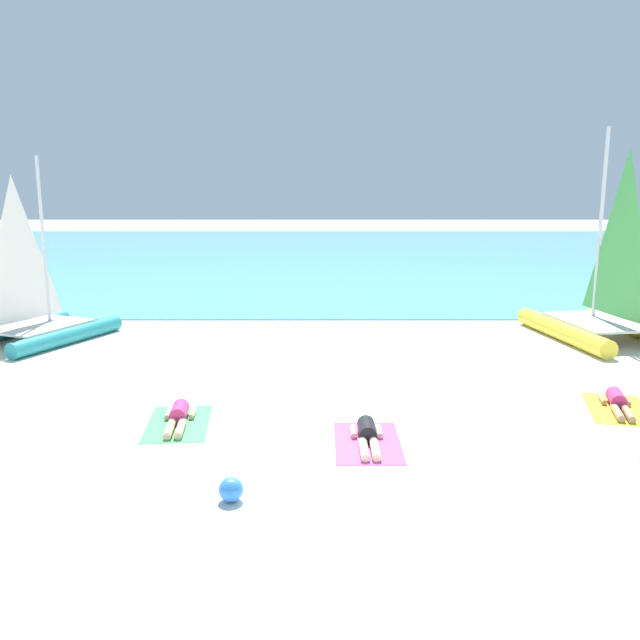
% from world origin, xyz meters
% --- Properties ---
extents(ground_plane, '(120.00, 120.00, 0.00)m').
position_xyz_m(ground_plane, '(0.00, 10.00, 0.00)').
color(ground_plane, silver).
extents(ocean_water, '(120.00, 40.00, 0.05)m').
position_xyz_m(ocean_water, '(0.00, 30.54, 0.03)').
color(ocean_water, '#5BB2C1').
rests_on(ocean_water, ground).
extents(sailboat_teal, '(3.78, 4.48, 4.99)m').
position_xyz_m(sailboat_teal, '(-7.74, 7.69, 0.74)').
color(sailboat_teal, teal).
rests_on(sailboat_teal, ground).
extents(sailboat_yellow, '(3.52, 4.83, 5.76)m').
position_xyz_m(sailboat_yellow, '(7.89, 7.89, 0.86)').
color(sailboat_yellow, yellow).
rests_on(sailboat_yellow, ground).
extents(towel_leftmost, '(1.26, 1.99, 0.01)m').
position_xyz_m(towel_leftmost, '(-2.53, 1.24, 0.01)').
color(towel_leftmost, '#4CB266').
rests_on(towel_leftmost, ground).
extents(sunbather_leftmost, '(0.58, 1.57, 0.30)m').
position_xyz_m(sunbather_leftmost, '(-2.54, 1.30, 0.13)').
color(sunbather_leftmost, '#D83372').
rests_on(sunbather_leftmost, towel_leftmost).
extents(towel_center_left, '(1.10, 1.90, 0.01)m').
position_xyz_m(towel_center_left, '(0.82, 0.32, 0.01)').
color(towel_center_left, '#D84C99').
rests_on(towel_center_left, ground).
extents(sunbather_center_left, '(0.54, 1.56, 0.30)m').
position_xyz_m(sunbather_center_left, '(0.82, 0.39, 0.13)').
color(sunbather_center_left, black).
rests_on(sunbather_center_left, towel_center_left).
extents(towel_center_right, '(1.50, 2.10, 0.01)m').
position_xyz_m(towel_center_right, '(5.76, 2.03, 0.01)').
color(towel_center_right, yellow).
rests_on(towel_center_right, ground).
extents(sunbather_center_right, '(0.74, 1.56, 0.30)m').
position_xyz_m(sunbather_center_right, '(5.77, 2.09, 0.13)').
color(sunbather_center_right, '#D83372').
rests_on(sunbather_center_right, towel_center_right).
extents(beach_ball, '(0.34, 0.34, 0.34)m').
position_xyz_m(beach_ball, '(-1.19, -1.78, 0.17)').
color(beach_ball, '#337FE5').
rests_on(beach_ball, ground).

